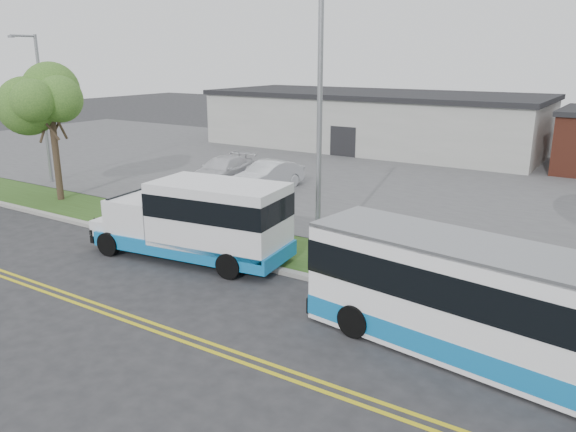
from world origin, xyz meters
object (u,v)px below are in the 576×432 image
Objects in this scene: transit_bus at (512,311)px; parked_car_b at (222,170)px; streetlight_far at (41,104)px; shuttle_bus at (202,218)px; tree_west at (49,97)px; streetlight_near at (319,111)px; parked_car_a at (268,176)px; pedestrian at (196,221)px.

parked_car_b is at bearing 155.18° from transit_bus.
streetlight_far is 16.49m from shuttle_bus.
tree_west is 0.67× the size of transit_bus.
streetlight_near is at bearing 160.87° from transit_bus.
tree_west is 22.91m from transit_bus.
tree_west is 15.01m from streetlight_near.
streetlight_near is 1.24× the size of shuttle_bus.
streetlight_near is at bearing -1.80° from tree_west.
shuttle_bus is at bearing -61.97° from parked_car_a.
streetlight_near reaches higher than streetlight_far.
streetlight_far is 0.78× the size of transit_bus.
parked_car_b is (-3.10, -0.03, -0.03)m from parked_car_a.
transit_bus is 21.25m from parked_car_b.
transit_bus is 2.27× the size of parked_car_a.
shuttle_bus is at bearing -16.93° from streetlight_far.
parked_car_b is at bearing -86.72° from pedestrian.
pedestrian is at bearing -7.30° from tree_west.
transit_bus is at bearing -39.01° from parked_car_b.
tree_west is 12.33m from shuttle_bus.
shuttle_bus is at bearing -60.21° from parked_car_b.
pedestrian is at bearing -13.96° from streetlight_far.
tree_west is 0.90× the size of shuttle_bus.
streetlight_near reaches higher than shuttle_bus.
tree_west is 0.86× the size of streetlight_far.
transit_bus reaches higher than parked_car_a.
parked_car_a is 0.92× the size of parked_car_b.
streetlight_far is 13.08m from parked_car_a.
tree_west is at bearing 178.20° from streetlight_near.
tree_west is 1.39× the size of parked_car_b.
streetlight_far is at bearing 151.02° from tree_west.
shuttle_bus is 1.55× the size of parked_car_b.
tree_west reaches higher than parked_car_a.
streetlight_near reaches higher than pedestrian.
streetlight_near reaches higher than transit_bus.
streetlight_far is (-19.00, 2.69, -0.76)m from streetlight_near.
parked_car_b is (-17.86, 11.50, -0.60)m from transit_bus.
shuttle_bus is 0.74× the size of transit_bus.
parked_car_b is at bearing -173.82° from parked_car_a.
parked_car_b is (4.36, 7.33, -4.30)m from tree_west.
streetlight_far is 1.04× the size of shuttle_bus.
shuttle_bus is 1.69× the size of parked_car_a.
shuttle_bus is at bearing -12.29° from tree_west.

